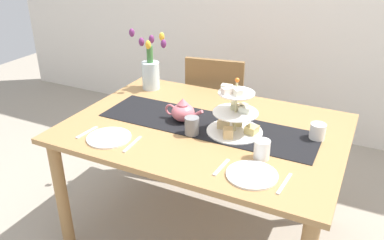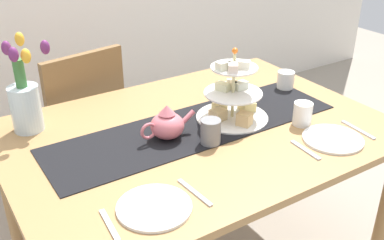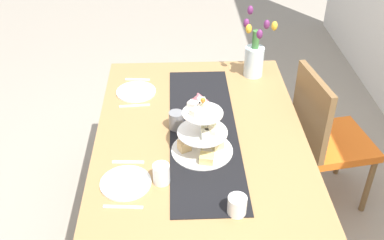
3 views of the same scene
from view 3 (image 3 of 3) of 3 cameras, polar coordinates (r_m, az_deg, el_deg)
The scene contains 16 objects.
ground_plane at distance 2.88m, azimuth 0.86°, elevation -13.21°, with size 8.00×8.00×0.00m, color gray.
dining_table at distance 2.44m, azimuth 0.99°, elevation -3.14°, with size 1.50×1.07×0.74m.
chair_left at distance 2.86m, azimuth 16.16°, elevation -1.78°, with size 0.48×0.48×0.91m.
table_runner at distance 2.38m, azimuth 1.40°, elevation -1.25°, with size 1.22×0.35×0.00m, color black.
tiered_cake_stand at distance 2.19m, azimuth 1.29°, elevation -2.00°, with size 0.30×0.30×0.30m.
teapot at distance 2.46m, azimuth 0.85°, elevation 1.74°, with size 0.24×0.13×0.14m.
tulip_vase at distance 2.83m, azimuth 7.75°, elevation 7.94°, with size 0.26×0.19×0.40m.
cream_jug at distance 1.93m, azimuth 5.61°, elevation -10.48°, with size 0.08×0.08×0.09m, color white.
dinner_plate_left at distance 2.71m, azimuth -6.95°, elevation 3.50°, with size 0.23×0.23×0.01m, color white.
fork_left at distance 2.83m, azimuth -6.77°, elevation 5.01°, with size 0.02×0.15×0.01m, color silver.
knife_left at distance 2.59m, azimuth -7.14°, elevation 1.77°, with size 0.01×0.17×0.01m, color silver.
dinner_plate_right at distance 2.09m, azimuth -8.21°, elevation -7.73°, with size 0.23×0.23×0.01m, color white.
fork_right at distance 2.20m, azimuth -7.92°, elevation -5.19°, with size 0.02×0.15×0.01m, color silver.
knife_right at distance 1.99m, azimuth -8.54°, elevation -10.61°, with size 0.01×0.17×0.01m, color silver.
mug_grey at distance 2.37m, azimuth -1.97°, elevation -0.04°, with size 0.08×0.08×0.10m, color slate.
mug_white_text at distance 2.05m, azimuth -3.83°, elevation -6.66°, with size 0.08×0.08×0.10m, color white.
Camera 3 is at (1.91, -0.12, 2.16)m, focal length 43.03 mm.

